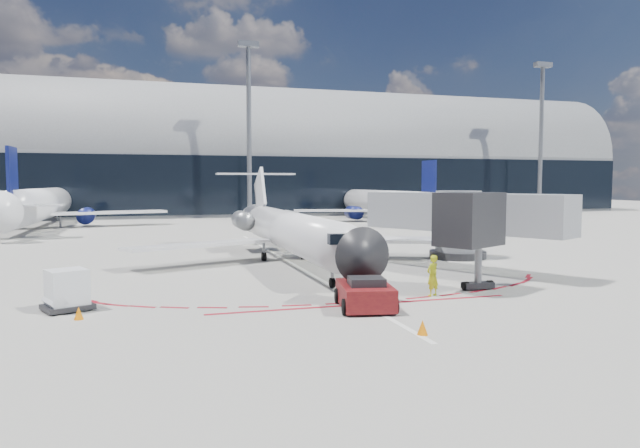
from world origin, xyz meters
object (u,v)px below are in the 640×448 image
object	(u,v)px
regional_jet	(288,230)
pushback_tug	(365,294)
uld_container	(67,290)
ramp_worker	(433,275)

from	to	relation	value
regional_jet	pushback_tug	size ratio (longest dim) A/B	4.88
uld_container	pushback_tug	bearing A→B (deg)	-38.98
regional_jet	pushback_tug	bearing A→B (deg)	-90.45
pushback_tug	ramp_worker	size ratio (longest dim) A/B	2.78
regional_jet	ramp_worker	size ratio (longest dim) A/B	13.58
pushback_tug	regional_jet	bearing A→B (deg)	100.30
regional_jet	ramp_worker	world-z (taller)	regional_jet
regional_jet	pushback_tug	distance (m)	14.75
regional_jet	uld_container	bearing A→B (deg)	-137.01
ramp_worker	uld_container	distance (m)	16.29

